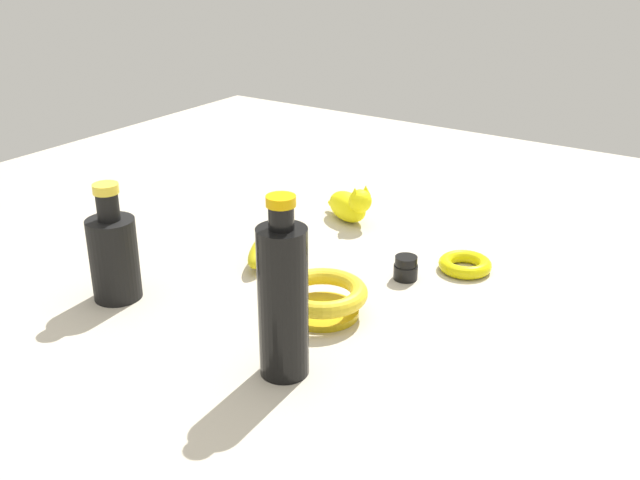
{
  "coord_description": "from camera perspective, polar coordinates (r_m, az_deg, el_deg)",
  "views": [
    {
      "loc": [
        -0.59,
        0.89,
        0.54
      ],
      "look_at": [
        0.0,
        0.0,
        0.07
      ],
      "focal_mm": 41.46,
      "sensor_mm": 36.0,
      "label": 1
    }
  ],
  "objects": [
    {
      "name": "bottle_tall",
      "position": [
        0.92,
        -2.87,
        -4.54
      ],
      "size": [
        0.06,
        0.06,
        0.24
      ],
      "color": "black",
      "rests_on": "ground"
    },
    {
      "name": "banana",
      "position": [
        1.28,
        -3.87,
        -0.24
      ],
      "size": [
        0.1,
        0.19,
        0.05
      ],
      "primitive_type": "ellipsoid",
      "rotation": [
        0.0,
        0.0,
        1.9
      ],
      "color": "gold",
      "rests_on": "ground"
    },
    {
      "name": "bowl",
      "position": [
        1.09,
        0.18,
        -4.38
      ],
      "size": [
        0.13,
        0.13,
        0.05
      ],
      "color": "#BC9E12",
      "rests_on": "ground"
    },
    {
      "name": "ground",
      "position": [
        1.19,
        -0.0,
        -3.3
      ],
      "size": [
        2.0,
        2.0,
        0.0
      ],
      "primitive_type": "plane",
      "color": "#BCB29E"
    },
    {
      "name": "bangle",
      "position": [
        1.25,
        11.13,
        -1.86
      ],
      "size": [
        0.09,
        0.09,
        0.02
      ],
      "primitive_type": "torus",
      "color": "yellow",
      "rests_on": "ground"
    },
    {
      "name": "cat_figurine",
      "position": [
        1.42,
        2.34,
        2.73
      ],
      "size": [
        0.13,
        0.09,
        0.08
      ],
      "color": "yellow",
      "rests_on": "ground"
    },
    {
      "name": "bottle_short",
      "position": [
        1.16,
        -15.64,
        -1.06
      ],
      "size": [
        0.07,
        0.07,
        0.19
      ],
      "color": "black",
      "rests_on": "ground"
    },
    {
      "name": "nail_polish_jar",
      "position": [
        1.21,
        6.63,
        -2.16
      ],
      "size": [
        0.04,
        0.04,
        0.04
      ],
      "color": "black",
      "rests_on": "ground"
    }
  ]
}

